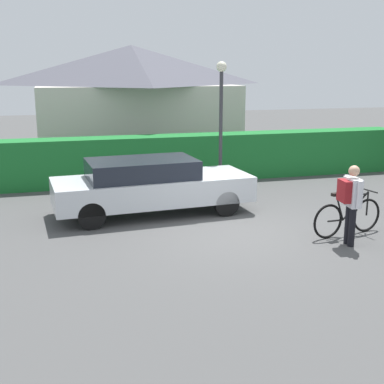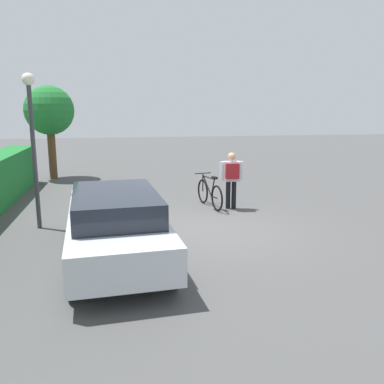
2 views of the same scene
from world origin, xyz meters
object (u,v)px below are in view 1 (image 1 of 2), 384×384
Objects in this scene: person_rider at (350,198)px; bicycle at (348,217)px; parked_car_near at (150,185)px; street_lamp at (221,107)px.

bicycle is at bearing 59.73° from person_rider.
bicycle is 1.09× the size of person_rider.
bicycle is at bearing -35.83° from parked_car_near.
person_rider is at bearing -43.72° from parked_car_near.
person_rider is 0.45× the size of street_lamp.
street_lamp is (2.30, 1.79, 1.64)m from parked_car_near.
street_lamp reaches higher than bicycle.
bicycle is (3.62, -2.61, -0.31)m from parked_car_near.
street_lamp reaches higher than parked_car_near.
person_rider is at bearing -78.62° from street_lamp.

